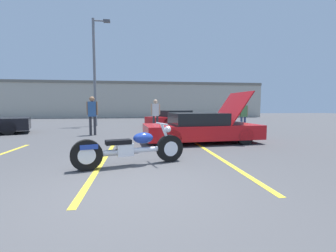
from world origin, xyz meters
name	(u,v)px	position (x,y,z in m)	size (l,w,h in m)	color
ground_plane	(129,190)	(0.00, 0.00, 0.00)	(80.00, 80.00, 0.00)	#474749
parking_stripe_middle	(103,160)	(-0.72, 2.12, 0.00)	(0.12, 5.49, 0.01)	yellow
parking_stripe_back	(218,157)	(2.29, 2.12, 0.00)	(0.12, 5.49, 0.01)	yellow
far_building	(137,99)	(0.00, 25.87, 2.34)	(32.00, 4.20, 4.40)	#B2AD9E
light_pole	(96,68)	(-2.70, 12.63, 4.04)	(1.21, 0.28, 7.32)	slate
motorcycle	(131,149)	(-0.01, 1.55, 0.40)	(2.54, 0.99, 0.97)	black
show_car_hood_open	(202,128)	(2.56, 4.67, 0.55)	(4.42, 2.23, 1.92)	red
parked_car_right_row	(177,119)	(2.83, 11.82, 0.52)	(4.55, 3.29, 1.10)	red
spectator_near_motorcycle	(155,112)	(1.12, 8.75, 1.05)	(0.52, 0.23, 1.75)	#333338
spectator_by_show_car	(92,112)	(-1.99, 7.43, 1.11)	(0.52, 0.24, 1.84)	#333338
spectator_midground	(243,114)	(5.98, 8.23, 0.97)	(0.52, 0.21, 1.64)	#38476B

